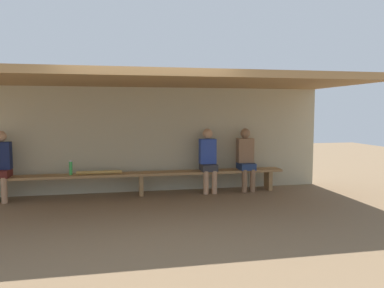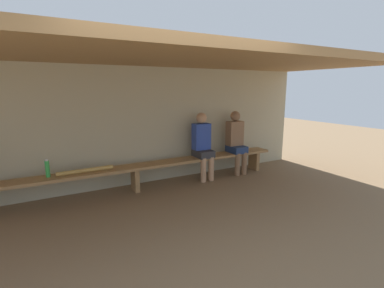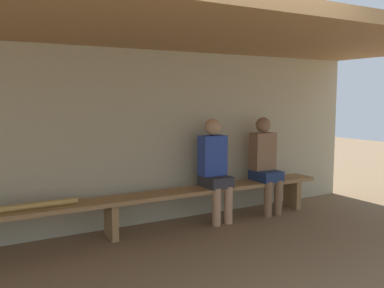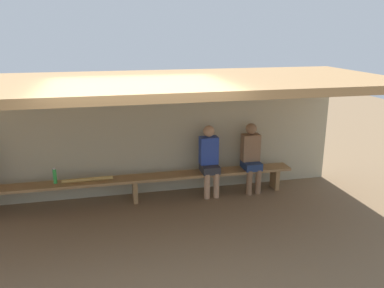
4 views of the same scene
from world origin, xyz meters
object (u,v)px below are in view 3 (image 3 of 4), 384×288
object	(u,v)px
bench	(111,206)
player_middle	(215,166)
baseball_bat	(35,206)
player_with_sunglasses	(265,161)

from	to	relation	value
bench	player_middle	size ratio (longest dim) A/B	4.49
bench	baseball_bat	world-z (taller)	baseball_bat
player_middle	baseball_bat	distance (m)	2.23
bench	baseball_bat	xyz separation A→B (m)	(-0.82, -0.00, 0.11)
bench	player_middle	distance (m)	1.44
bench	baseball_bat	size ratio (longest dim) A/B	6.83
baseball_bat	player_middle	bearing A→B (deg)	-0.98
player_middle	baseball_bat	world-z (taller)	player_middle
player_with_sunglasses	baseball_bat	world-z (taller)	player_with_sunglasses
bench	player_with_sunglasses	bearing A→B (deg)	0.08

